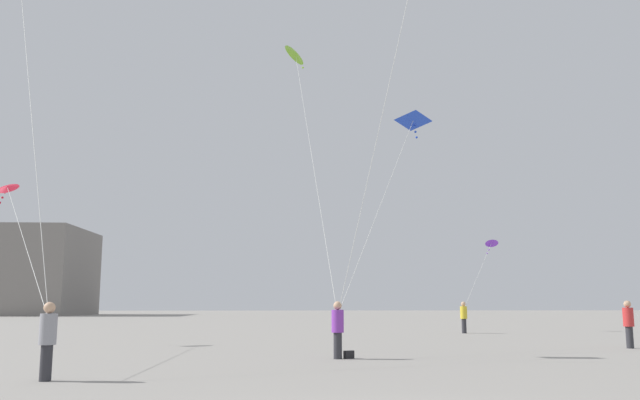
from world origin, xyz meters
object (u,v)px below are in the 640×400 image
at_px(kite_crimson_diamond, 8,189).
at_px(handbag_beside_flyer, 349,355).
at_px(kite_cobalt_delta, 412,124).
at_px(person_in_purple, 338,327).
at_px(kite_violet_diamond, 491,244).
at_px(kite_lime_diamond, 296,56).
at_px(person_in_yellow, 464,316).
at_px(person_in_red, 629,322).
at_px(building_left_hall, 40,272).
at_px(person_in_grey, 48,337).

bearing_deg(kite_crimson_diamond, handbag_beside_flyer, -28.40).
bearing_deg(kite_cobalt_delta, person_in_purple, -120.56).
bearing_deg(kite_violet_diamond, kite_lime_diamond, -142.21).
bearing_deg(person_in_yellow, kite_lime_diamond, 60.39).
distance_m(person_in_yellow, kite_crimson_diamond, 24.46).
bearing_deg(person_in_red, building_left_hall, 55.54).
bearing_deg(person_in_yellow, person_in_red, 129.16).
relative_size(kite_cobalt_delta, building_left_hall, 0.48).
bearing_deg(handbag_beside_flyer, building_left_hall, 115.84).
xyz_separation_m(person_in_purple, kite_crimson_diamond, (-13.32, 7.49, 5.49)).
xyz_separation_m(kite_lime_diamond, kite_crimson_diamond, (-12.15, -2.93, -7.31)).
bearing_deg(kite_lime_diamond, handbag_beside_flyer, -81.61).
xyz_separation_m(kite_cobalt_delta, kite_crimson_diamond, (-17.03, 1.22, -2.74)).
height_order(kite_lime_diamond, kite_crimson_diamond, kite_lime_diamond).
bearing_deg(kite_violet_diamond, handbag_beside_flyer, -118.81).
xyz_separation_m(kite_cobalt_delta, building_left_hall, (-40.62, 70.77, -3.01)).
relative_size(kite_lime_diamond, building_left_hall, 0.75).
bearing_deg(person_in_grey, kite_crimson_diamond, -101.90).
xyz_separation_m(person_in_yellow, handbag_beside_flyer, (-8.23, -16.80, -0.85)).
distance_m(person_in_purple, handbag_beside_flyer, 0.91).
bearing_deg(building_left_hall, handbag_beside_flyer, -64.16).
height_order(person_in_yellow, kite_cobalt_delta, kite_cobalt_delta).
distance_m(person_in_red, kite_lime_diamond, 18.99).
distance_m(kite_cobalt_delta, building_left_hall, 81.65).
bearing_deg(person_in_red, person_in_purple, 131.95).
xyz_separation_m(person_in_yellow, kite_violet_diamond, (2.80, 3.25, 4.42)).
relative_size(kite_violet_diamond, handbag_beside_flyer, 13.77).
bearing_deg(kite_lime_diamond, person_in_purple, -83.58).
distance_m(person_in_yellow, handbag_beside_flyer, 18.73).
distance_m(person_in_grey, building_left_hall, 87.93).
bearing_deg(kite_violet_diamond, building_left_hall, 130.33).
bearing_deg(person_in_yellow, person_in_purple, 89.87).
xyz_separation_m(person_in_red, kite_crimson_diamond, (-24.71, 3.36, 5.47)).
bearing_deg(person_in_yellow, handbag_beside_flyer, 90.69).
height_order(person_in_red, kite_violet_diamond, kite_violet_diamond).
distance_m(person_in_grey, handbag_beside_flyer, 9.09).
xyz_separation_m(person_in_purple, building_left_hall, (-36.91, 77.04, 5.22)).
bearing_deg(kite_lime_diamond, person_in_red, -26.62).
distance_m(person_in_purple, person_in_red, 12.11).
bearing_deg(person_in_purple, kite_violet_diamond, -122.86).
height_order(person_in_yellow, kite_lime_diamond, kite_lime_diamond).
distance_m(person_in_red, kite_crimson_diamond, 25.53).
relative_size(person_in_red, kite_crimson_diamond, 0.13).
bearing_deg(kite_violet_diamond, kite_cobalt_delta, -118.94).
relative_size(kite_lime_diamond, kite_violet_diamond, 2.98).
distance_m(person_in_red, person_in_yellow, 13.08).
height_order(person_in_yellow, handbag_beside_flyer, person_in_yellow).
xyz_separation_m(person_in_purple, handbag_beside_flyer, (0.35, 0.10, -0.83)).
bearing_deg(building_left_hall, kite_lime_diamond, -61.79).
height_order(kite_cobalt_delta, building_left_hall, building_left_hall).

